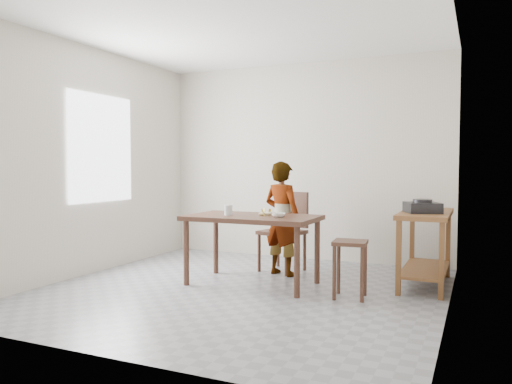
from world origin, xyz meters
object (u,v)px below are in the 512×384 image
at_px(dining_table, 252,250).
at_px(child, 282,218).
at_px(stool, 350,269).
at_px(prep_counter, 425,249).
at_px(dining_chair, 282,232).

xyz_separation_m(dining_table, child, (0.13, 0.58, 0.29)).
bearing_deg(stool, prep_counter, 53.17).
relative_size(dining_chair, stool, 1.72).
bearing_deg(stool, child, 144.38).
height_order(prep_counter, dining_chair, dining_chair).
bearing_deg(dining_chair, prep_counter, 11.25).
height_order(child, dining_chair, child).
bearing_deg(prep_counter, stool, -126.83).
bearing_deg(dining_table, stool, -6.44).
bearing_deg(dining_table, dining_chair, 86.51).
xyz_separation_m(dining_table, dining_chair, (0.05, 0.77, 0.11)).
bearing_deg(dining_table, prep_counter, 22.15).
bearing_deg(child, stool, 161.15).
xyz_separation_m(dining_chair, stool, (1.06, -0.90, -0.20)).
height_order(dining_table, prep_counter, prep_counter).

